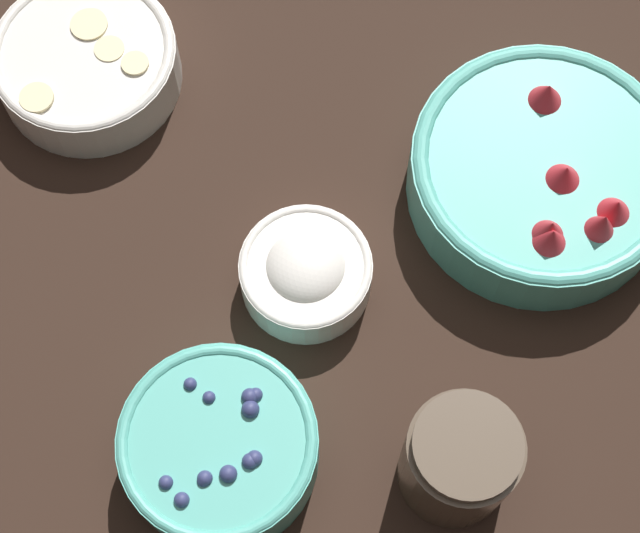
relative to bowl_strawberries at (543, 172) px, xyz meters
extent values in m
plane|color=black|center=(-0.27, -0.05, -0.04)|extent=(4.00, 4.00, 0.00)
cylinder|color=#56B7A8|center=(0.00, 0.00, -0.01)|extent=(0.23, 0.23, 0.06)
torus|color=#56B7A8|center=(0.00, 0.00, 0.02)|extent=(0.23, 0.23, 0.02)
cylinder|color=red|center=(0.00, 0.00, 0.01)|extent=(0.18, 0.18, 0.02)
cone|color=red|center=(0.04, -0.06, 0.03)|extent=(0.04, 0.04, 0.03)
cone|color=red|center=(0.01, -0.02, 0.03)|extent=(0.04, 0.04, 0.02)
cone|color=red|center=(0.00, 0.06, 0.03)|extent=(0.05, 0.05, 0.03)
cone|color=red|center=(0.05, -0.04, 0.03)|extent=(0.04, 0.04, 0.02)
cone|color=red|center=(-0.01, -0.07, 0.03)|extent=(0.04, 0.04, 0.03)
cone|color=red|center=(0.00, -0.07, 0.03)|extent=(0.05, 0.05, 0.03)
cylinder|color=#56B7A8|center=(-0.26, -0.24, -0.01)|extent=(0.15, 0.15, 0.06)
torus|color=#56B7A8|center=(-0.26, -0.24, 0.02)|extent=(0.15, 0.15, 0.01)
cylinder|color=navy|center=(-0.26, -0.24, 0.01)|extent=(0.12, 0.12, 0.02)
sphere|color=navy|center=(-0.27, -0.20, 0.02)|extent=(0.01, 0.01, 0.01)
sphere|color=navy|center=(-0.29, -0.19, 0.02)|extent=(0.01, 0.01, 0.01)
sphere|color=navy|center=(-0.29, -0.28, 0.02)|extent=(0.01, 0.01, 0.01)
sphere|color=navy|center=(-0.27, -0.27, 0.02)|extent=(0.01, 0.01, 0.01)
sphere|color=navy|center=(-0.27, -0.27, 0.02)|extent=(0.01, 0.01, 0.01)
sphere|color=navy|center=(-0.30, -0.27, 0.02)|extent=(0.01, 0.01, 0.01)
sphere|color=navy|center=(-0.24, -0.20, 0.02)|extent=(0.01, 0.01, 0.01)
sphere|color=navy|center=(-0.24, -0.21, 0.02)|extent=(0.01, 0.01, 0.01)
sphere|color=navy|center=(-0.24, -0.20, 0.02)|extent=(0.01, 0.01, 0.01)
sphere|color=navy|center=(-0.24, -0.25, 0.02)|extent=(0.01, 0.01, 0.01)
sphere|color=navy|center=(-0.24, -0.25, 0.02)|extent=(0.01, 0.01, 0.01)
sphere|color=navy|center=(-0.26, -0.26, 0.02)|extent=(0.01, 0.01, 0.01)
cylinder|color=silver|center=(-0.40, 0.11, -0.01)|extent=(0.17, 0.17, 0.05)
torus|color=silver|center=(-0.40, 0.11, 0.01)|extent=(0.17, 0.17, 0.01)
cylinder|color=beige|center=(-0.40, 0.11, 0.00)|extent=(0.13, 0.13, 0.01)
cylinder|color=beige|center=(-0.35, 0.10, 0.01)|extent=(0.02, 0.02, 0.01)
cylinder|color=beige|center=(-0.44, 0.06, 0.01)|extent=(0.03, 0.03, 0.01)
cylinder|color=beige|center=(-0.40, 0.14, 0.01)|extent=(0.03, 0.03, 0.01)
cylinder|color=beige|center=(-0.39, 0.14, 0.01)|extent=(0.02, 0.02, 0.00)
cylinder|color=beige|center=(-0.38, 0.11, 0.01)|extent=(0.03, 0.03, 0.00)
cylinder|color=white|center=(-0.20, -0.09, -0.02)|extent=(0.11, 0.11, 0.04)
torus|color=white|center=(-0.20, -0.09, 0.00)|extent=(0.11, 0.11, 0.01)
cylinder|color=white|center=(-0.20, -0.09, 0.00)|extent=(0.09, 0.09, 0.01)
ellipsoid|color=white|center=(-0.20, -0.09, 0.00)|extent=(0.07, 0.07, 0.03)
cylinder|color=brown|center=(-0.08, -0.25, 0.01)|extent=(0.09, 0.09, 0.10)
cylinder|color=#512D1E|center=(-0.08, -0.25, 0.00)|extent=(0.07, 0.07, 0.07)
cylinder|color=brown|center=(-0.08, -0.25, 0.07)|extent=(0.08, 0.08, 0.01)
camera|label=1|loc=(-0.19, -0.41, 0.81)|focal=60.00mm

